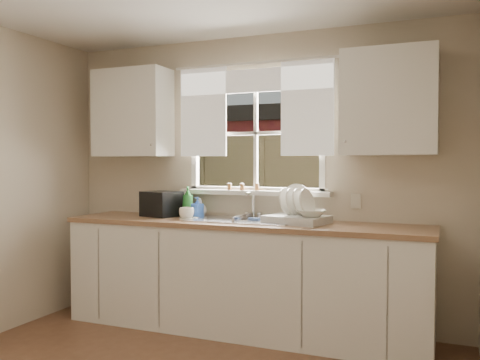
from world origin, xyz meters
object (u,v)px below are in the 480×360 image
at_px(soap_bottle_a, 188,202).
at_px(black_appliance, 162,204).
at_px(dish_rack, 297,214).
at_px(cup, 186,213).

height_order(soap_bottle_a, black_appliance, soap_bottle_a).
distance_m(dish_rack, cup, 0.95).
height_order(dish_rack, black_appliance, dish_rack).
height_order(cup, black_appliance, black_appliance).
xyz_separation_m(soap_bottle_a, black_appliance, (-0.25, -0.03, -0.02)).
relative_size(dish_rack, cup, 4.15).
distance_m(soap_bottle_a, black_appliance, 0.25).
relative_size(dish_rack, soap_bottle_a, 1.95).
bearing_deg(soap_bottle_a, cup, -85.36).
bearing_deg(cup, black_appliance, 151.25).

